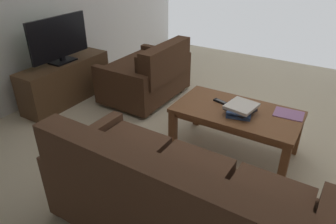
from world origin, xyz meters
name	(u,v)px	position (x,y,z in m)	size (l,w,h in m)	color
ground_plane	(224,140)	(0.00, 0.00, 0.00)	(5.12, 5.89, 0.01)	beige
sofa_main	(174,201)	(-0.17, 1.40, 0.37)	(1.84, 0.87, 0.89)	black
loveseat_near	(148,75)	(1.28, -0.42, 0.34)	(0.83, 1.13, 0.79)	black
coffee_table	(236,116)	(-0.14, 0.14, 0.40)	(1.18, 0.64, 0.47)	brown
tv_stand	(66,82)	(2.16, 0.20, 0.27)	(0.37, 1.27, 0.55)	#4C331E
flat_tv	(59,39)	(2.16, 0.20, 0.84)	(0.20, 0.86, 0.56)	black
book_stack	(240,109)	(-0.19, 0.19, 0.52)	(0.30, 0.32, 0.10)	#385693
tv_remote	(221,102)	(0.05, 0.08, 0.48)	(0.17, 0.08, 0.02)	black
loose_magazine	(289,114)	(-0.59, -0.03, 0.47)	(0.20, 0.26, 0.01)	#996699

